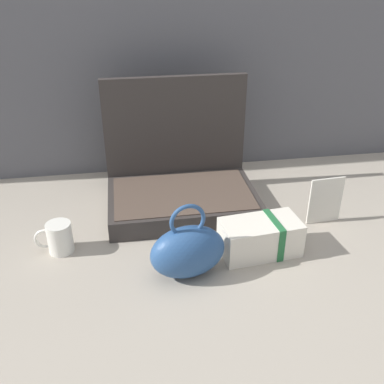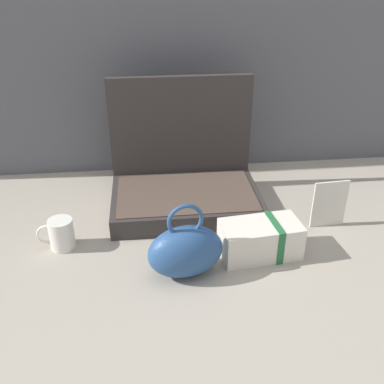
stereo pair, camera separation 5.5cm
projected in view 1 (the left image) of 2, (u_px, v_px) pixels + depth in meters
name	position (u px, v px, depth m)	size (l,w,h in m)	color
ground_plane	(190.00, 244.00, 1.36)	(6.00, 6.00, 0.00)	#9E9384
open_suitcase	(180.00, 180.00, 1.54)	(0.50, 0.34, 0.42)	#332D2B
teal_pouch_handbag	(188.00, 251.00, 1.20)	(0.23, 0.15, 0.22)	#284C7F
cream_toiletry_bag	(261.00, 237.00, 1.30)	(0.24, 0.14, 0.11)	silver
coffee_mug	(59.00, 238.00, 1.30)	(0.11, 0.07, 0.09)	silver
info_card_left	(325.00, 201.00, 1.43)	(0.11, 0.01, 0.16)	silver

